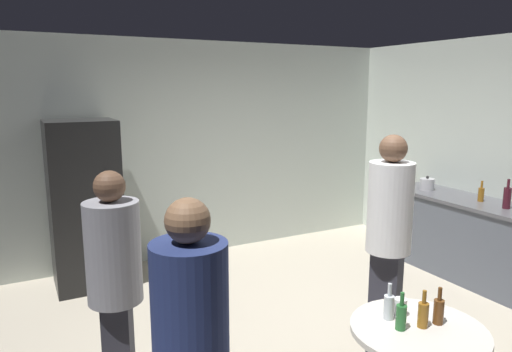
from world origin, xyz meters
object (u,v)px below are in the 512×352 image
Objects in this scene: beer_bottle_brown at (439,311)px; plastic_cup_white at (400,307)px; beer_bottle_on_counter at (481,194)px; beer_bottle_green at (401,316)px; refrigerator at (85,204)px; kettle at (427,184)px; foreground_table at (418,344)px; person_in_navy_shirt at (191,351)px; beer_bottle_amber at (423,314)px; wine_bottle_on_counter at (507,197)px; person_in_white_shirt at (389,230)px; beer_bottle_clear at (389,306)px; person_in_gray_shirt at (115,278)px.

beer_bottle_brown is 2.09× the size of plastic_cup_white.
beer_bottle_on_counter is 2.96m from beer_bottle_green.
refrigerator is 3.70m from beer_bottle_brown.
kettle is 3.26m from foreground_table.
kettle reaches higher than plastic_cup_white.
beer_bottle_green is 0.14× the size of person_in_navy_shirt.
plastic_cup_white is at bearing 94.22° from beer_bottle_amber.
refrigerator is at bearing 150.27° from wine_bottle_on_counter.
refrigerator reaches higher than beer_bottle_brown.
person_in_navy_shirt is (-1.44, -0.00, 0.16)m from beer_bottle_amber.
kettle is at bearing 42.22° from foreground_table.
plastic_cup_white is 0.07× the size of person_in_navy_shirt.
kettle is 1.06× the size of beer_bottle_brown.
kettle is 1.06× the size of beer_bottle_on_counter.
foreground_table is at bearing -148.98° from beer_bottle_on_counter.
beer_bottle_brown reaches higher than plastic_cup_white.
plastic_cup_white is (1.42, -3.18, -0.11)m from refrigerator.
foreground_table is 0.45× the size of person_in_white_shirt.
kettle reaches higher than foreground_table.
wine_bottle_on_counter is 0.17× the size of person_in_white_shirt.
wine_bottle_on_counter is 0.33m from beer_bottle_on_counter.
kettle is 2.22× the size of plastic_cup_white.
wine_bottle_on_counter is 0.39× the size of foreground_table.
refrigerator is 7.83× the size of beer_bottle_amber.
beer_bottle_clear is (-2.48, -2.01, -0.15)m from kettle.
person_in_navy_shirt is 2.05m from person_in_white_shirt.
person_in_white_shirt is at bearing 51.86° from beer_bottle_green.
person_in_white_shirt reaches higher than foreground_table.
beer_bottle_green is at bearing -101.36° from beer_bottle_clear.
beer_bottle_on_counter is 4.15m from person_in_navy_shirt.
refrigerator reaches higher than kettle.
plastic_cup_white is at bearing -9.18° from person_in_gray_shirt.
beer_bottle_green and beer_bottle_clear have the same top height.
person_in_white_shirt reaches higher than person_in_navy_shirt.
refrigerator is 16.36× the size of plastic_cup_white.
beer_bottle_on_counter is at bearing -1.08° from person_in_navy_shirt.
beer_bottle_on_counter reaches higher than foreground_table.
beer_bottle_on_counter is (0.07, -0.69, 0.01)m from kettle.
kettle is 1.06× the size of beer_bottle_green.
person_in_navy_shirt is at bearing -173.01° from plastic_cup_white.
refrigerator is at bearing 67.85° from person_in_navy_shirt.
beer_bottle_on_counter is at bearing 32.77° from beer_bottle_brown.
kettle is 0.14× the size of person_in_white_shirt.
person_in_white_shirt reaches higher than beer_bottle_clear.
refrigerator is at bearing 112.82° from foreground_table.
beer_bottle_amber is at bearing 31.14° from person_in_white_shirt.
plastic_cup_white reaches higher than foreground_table.
beer_bottle_brown is at bearing -152.96° from wine_bottle_on_counter.
beer_bottle_brown is at bearing -39.14° from beer_bottle_clear.
person_in_white_shirt is (-1.99, -0.70, 0.07)m from beer_bottle_on_counter.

